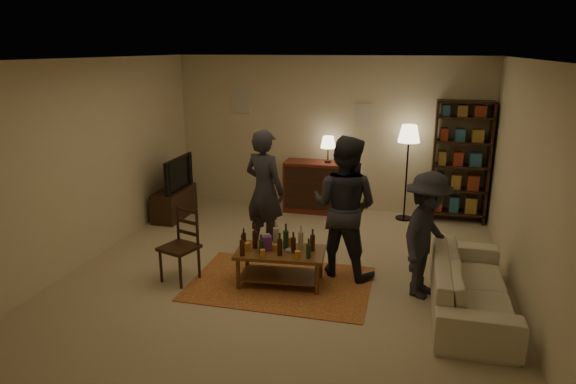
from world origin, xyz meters
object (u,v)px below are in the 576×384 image
(coffee_table, at_px, (280,254))
(person_left, at_px, (265,191))
(floor_lamp, at_px, (409,140))
(dining_chair, at_px, (182,242))
(dresser, at_px, (314,185))
(tv_stand, at_px, (174,196))
(person_by_sofa, at_px, (427,235))
(person_right, at_px, (344,207))
(bookshelf, at_px, (461,161))
(sofa, at_px, (471,285))

(coffee_table, xyz_separation_m, person_left, (-0.51, 1.08, 0.48))
(coffee_table, relative_size, floor_lamp, 0.70)
(dining_chair, relative_size, dresser, 0.69)
(dresser, xyz_separation_m, floor_lamp, (1.59, -0.06, 0.89))
(tv_stand, relative_size, person_by_sofa, 0.71)
(coffee_table, relative_size, person_left, 0.64)
(dining_chair, distance_m, person_by_sofa, 2.96)
(floor_lamp, height_order, person_right, person_right)
(dresser, relative_size, person_right, 0.75)
(dresser, height_order, person_left, person_left)
(floor_lamp, bearing_deg, bookshelf, 8.70)
(tv_stand, xyz_separation_m, bookshelf, (4.69, 0.98, 0.65))
(person_left, bearing_deg, bookshelf, -122.88)
(dresser, bearing_deg, dining_chair, -108.34)
(person_right, bearing_deg, tv_stand, -10.68)
(dresser, relative_size, floor_lamp, 0.84)
(dining_chair, distance_m, bookshelf, 4.76)
(dresser, bearing_deg, person_right, -70.46)
(tv_stand, relative_size, sofa, 0.51)
(coffee_table, height_order, person_left, person_left)
(coffee_table, bearing_deg, bookshelf, 53.47)
(dining_chair, relative_size, sofa, 0.45)
(person_right, height_order, person_by_sofa, person_right)
(dining_chair, xyz_separation_m, dresser, (1.04, 3.14, -0.02))
(floor_lamp, bearing_deg, sofa, -75.24)
(sofa, bearing_deg, floor_lamp, 14.76)
(dresser, distance_m, sofa, 3.93)
(dining_chair, relative_size, person_left, 0.54)
(person_left, height_order, person_by_sofa, person_left)
(tv_stand, relative_size, person_right, 0.59)
(person_right, bearing_deg, dresser, -54.44)
(person_by_sofa, bearing_deg, person_right, 91.85)
(sofa, xyz_separation_m, person_by_sofa, (-0.50, 0.26, 0.44))
(sofa, bearing_deg, bookshelf, -0.82)
(floor_lamp, xyz_separation_m, sofa, (0.80, -3.05, -1.06))
(dining_chair, distance_m, dresser, 3.31)
(dresser, bearing_deg, person_by_sofa, -56.46)
(dining_chair, height_order, floor_lamp, floor_lamp)
(person_by_sofa, bearing_deg, sofa, -95.70)
(coffee_table, height_order, sofa, coffee_table)
(bookshelf, bearing_deg, person_right, -121.28)
(bookshelf, xyz_separation_m, person_left, (-2.77, -1.98, -0.16))
(tv_stand, relative_size, floor_lamp, 0.66)
(floor_lamp, relative_size, person_left, 0.92)
(coffee_table, distance_m, person_by_sofa, 1.76)
(sofa, distance_m, person_left, 3.03)
(floor_lamp, bearing_deg, tv_stand, -167.52)
(person_right, relative_size, person_by_sofa, 1.21)
(dining_chair, distance_m, person_right, 2.07)
(dining_chair, bearing_deg, person_by_sofa, 24.20)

